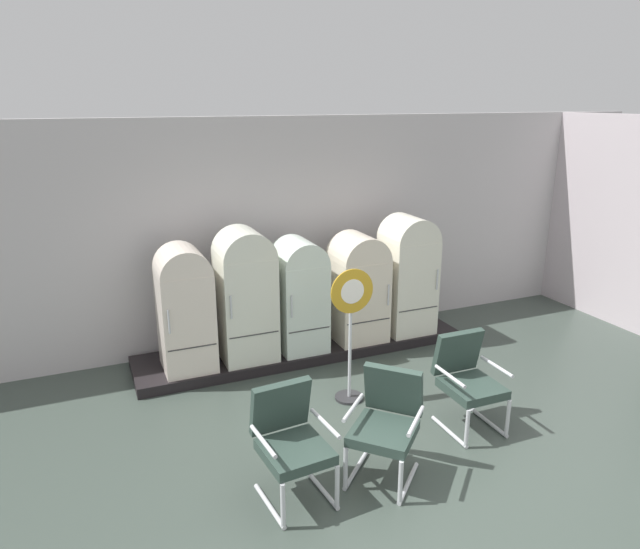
% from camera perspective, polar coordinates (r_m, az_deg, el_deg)
% --- Properties ---
extents(ground, '(12.00, 10.00, 0.05)m').
position_cam_1_polar(ground, '(5.47, 10.66, -19.97)').
color(ground, '#3C4740').
extents(back_wall, '(11.76, 0.12, 3.01)m').
position_cam_1_polar(back_wall, '(7.85, -3.52, 4.34)').
color(back_wall, beige).
rests_on(back_wall, ground).
extents(side_wall_right, '(0.16, 2.20, 3.01)m').
position_cam_1_polar(side_wall_right, '(9.57, 26.62, 4.71)').
color(side_wall_right, beige).
rests_on(side_wall_right, ground).
extents(display_plinth, '(4.31, 0.95, 0.13)m').
position_cam_1_polar(display_plinth, '(7.75, -1.73, -7.16)').
color(display_plinth, black).
rests_on(display_plinth, ground).
extents(refrigerator_0, '(0.60, 0.67, 1.49)m').
position_cam_1_polar(refrigerator_0, '(6.96, -13.10, -2.89)').
color(refrigerator_0, silver).
rests_on(refrigerator_0, display_plinth).
extents(refrigerator_1, '(0.65, 0.67, 1.63)m').
position_cam_1_polar(refrigerator_1, '(7.08, -7.33, -1.59)').
color(refrigerator_1, silver).
rests_on(refrigerator_1, display_plinth).
extents(refrigerator_2, '(0.58, 0.68, 1.44)m').
position_cam_1_polar(refrigerator_2, '(7.33, -2.03, -1.66)').
color(refrigerator_2, silver).
rests_on(refrigerator_2, display_plinth).
extents(refrigerator_3, '(0.66, 0.67, 1.43)m').
position_cam_1_polar(refrigerator_3, '(7.64, 3.73, -0.99)').
color(refrigerator_3, beige).
rests_on(refrigerator_3, display_plinth).
extents(refrigerator_4, '(0.64, 0.65, 1.60)m').
position_cam_1_polar(refrigerator_4, '(7.95, 8.56, 0.34)').
color(refrigerator_4, silver).
rests_on(refrigerator_4, display_plinth).
extents(armchair_left, '(0.63, 0.70, 0.97)m').
position_cam_1_polar(armchair_left, '(5.00, -2.94, -15.62)').
color(armchair_left, silver).
rests_on(armchair_left, ground).
extents(armchair_right, '(0.60, 0.66, 0.97)m').
position_cam_1_polar(armchair_right, '(6.13, 14.20, -9.66)').
color(armchair_right, silver).
rests_on(armchair_right, ground).
extents(armchair_center, '(0.84, 0.83, 0.97)m').
position_cam_1_polar(armchair_center, '(5.27, 6.54, -13.89)').
color(armchair_center, silver).
rests_on(armchair_center, ground).
extents(sign_stand, '(0.49, 0.32, 1.52)m').
position_cam_1_polar(sign_stand, '(6.32, 3.03, -5.93)').
color(sign_stand, '#2D2D30').
rests_on(sign_stand, ground).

